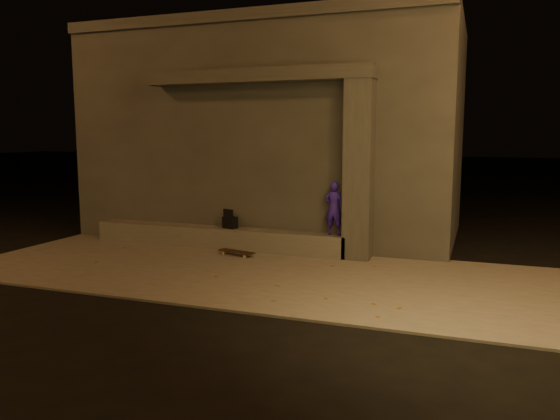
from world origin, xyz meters
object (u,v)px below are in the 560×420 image
at_px(column, 359,171).
at_px(backpack, 230,222).
at_px(skateboard, 237,252).
at_px(skateboarder, 334,208).

relative_size(column, backpack, 8.19).
relative_size(backpack, skateboard, 0.50).
relative_size(skateboarder, backpack, 2.56).
height_order(column, skateboarder, column).
height_order(backpack, skateboard, backpack).
distance_m(column, skateboarder, 0.93).
distance_m(column, backpack, 3.12).
height_order(column, skateboard, column).
bearing_deg(column, backpack, -180.00).
xyz_separation_m(column, skateboarder, (-0.50, 0.00, -0.79)).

